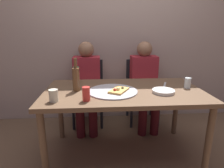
% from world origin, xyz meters
% --- Properties ---
extents(ground_plane, '(8.00, 8.00, 0.00)m').
position_xyz_m(ground_plane, '(0.00, 0.00, 0.00)').
color(ground_plane, brown).
extents(back_wall, '(6.00, 0.10, 2.60)m').
position_xyz_m(back_wall, '(0.00, 1.00, 1.30)').
color(back_wall, gray).
rests_on(back_wall, ground_plane).
extents(dining_table, '(1.57, 0.87, 0.74)m').
position_xyz_m(dining_table, '(0.00, 0.00, 0.66)').
color(dining_table, brown).
rests_on(dining_table, ground_plane).
extents(pizza_tray, '(0.48, 0.48, 0.01)m').
position_xyz_m(pizza_tray, '(-0.11, -0.06, 0.75)').
color(pizza_tray, '#ADADB2').
rests_on(pizza_tray, dining_table).
extents(pizza_slice_last, '(0.22, 0.26, 0.05)m').
position_xyz_m(pizza_slice_last, '(-0.06, -0.08, 0.76)').
color(pizza_slice_last, tan).
rests_on(pizza_slice_last, pizza_tray).
extents(wine_bottle, '(0.07, 0.07, 0.32)m').
position_xyz_m(wine_bottle, '(-0.47, 0.00, 0.86)').
color(wine_bottle, brown).
rests_on(wine_bottle, dining_table).
extents(beer_bottle, '(0.07, 0.07, 0.28)m').
position_xyz_m(beer_bottle, '(-0.50, 0.28, 0.84)').
color(beer_bottle, '#2D5133').
rests_on(beer_bottle, dining_table).
extents(tumbler_near, '(0.08, 0.08, 0.10)m').
position_xyz_m(tumbler_near, '(-0.63, -0.28, 0.79)').
color(tumbler_near, beige).
rests_on(tumbler_near, dining_table).
extents(tumbler_far, '(0.06, 0.06, 0.11)m').
position_xyz_m(tumbler_far, '(0.66, 0.01, 0.79)').
color(tumbler_far, silver).
rests_on(tumbler_far, dining_table).
extents(soda_can, '(0.07, 0.07, 0.12)m').
position_xyz_m(soda_can, '(-0.36, -0.28, 0.80)').
color(soda_can, red).
rests_on(soda_can, dining_table).
extents(plate_stack, '(0.21, 0.21, 0.03)m').
position_xyz_m(plate_stack, '(0.37, -0.12, 0.75)').
color(plate_stack, white).
rests_on(plate_stack, dining_table).
extents(table_knife, '(0.10, 0.21, 0.01)m').
position_xyz_m(table_knife, '(0.47, 0.13, 0.74)').
color(table_knife, '#B7B7BC').
rests_on(table_knife, dining_table).
extents(chair_left, '(0.44, 0.44, 0.90)m').
position_xyz_m(chair_left, '(-0.41, 0.84, 0.51)').
color(chair_left, black).
rests_on(chair_left, ground_plane).
extents(chair_right, '(0.44, 0.44, 0.90)m').
position_xyz_m(chair_right, '(0.38, 0.84, 0.51)').
color(chair_right, black).
rests_on(chair_right, ground_plane).
extents(guest_in_sweater, '(0.36, 0.56, 1.17)m').
position_xyz_m(guest_in_sweater, '(-0.41, 0.68, 0.64)').
color(guest_in_sweater, maroon).
rests_on(guest_in_sweater, ground_plane).
extents(guest_in_beanie, '(0.36, 0.56, 1.17)m').
position_xyz_m(guest_in_beanie, '(0.38, 0.68, 0.64)').
color(guest_in_beanie, maroon).
rests_on(guest_in_beanie, ground_plane).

